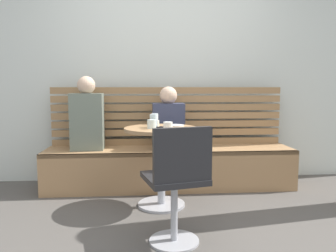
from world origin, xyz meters
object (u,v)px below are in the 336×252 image
object	(u,v)px
cafe_table	(161,151)
phone_on_table	(163,127)
cup_glass_tall	(154,121)
cup_glass_short	(152,124)
cup_water_clear	(155,119)
cup_espresso_small	(156,123)
person_child_left	(168,121)
cup_ceramic_white	(168,126)
booth_bench	(170,168)
person_adult	(87,117)
plate_small	(175,125)
white_chair	(177,181)

from	to	relation	value
cafe_table	phone_on_table	bearing A→B (deg)	-49.31
cup_glass_tall	cup_glass_short	bearing A→B (deg)	-100.95
cup_water_clear	phone_on_table	xyz separation A→B (m)	(0.07, -0.29, -0.05)
cup_espresso_small	phone_on_table	distance (m)	0.17
cafe_table	cup_glass_short	bearing A→B (deg)	-142.81
cafe_table	cup_glass_short	distance (m)	0.28
cafe_table	person_child_left	size ratio (longest dim) A/B	1.09
cup_ceramic_white	phone_on_table	bearing A→B (deg)	100.46
cup_glass_short	cup_glass_tall	xyz separation A→B (m)	(0.02, 0.11, 0.02)
cup_water_clear	cup_glass_tall	distance (m)	0.23
booth_bench	person_adult	size ratio (longest dim) A/B	3.44
cup_glass_short	cup_glass_tall	distance (m)	0.11
plate_small	cup_espresso_small	bearing A→B (deg)	171.79
person_adult	person_child_left	size ratio (longest dim) A/B	1.16
person_child_left	person_adult	bearing A→B (deg)	179.21
cup_glass_tall	cup_ceramic_white	bearing A→B (deg)	-61.67
cafe_table	cup_water_clear	bearing A→B (deg)	100.19
cup_ceramic_white	person_adult	bearing A→B (deg)	137.05
booth_bench	cup_ceramic_white	size ratio (longest dim) A/B	33.75
person_child_left	cafe_table	bearing A→B (deg)	-101.25
cup_water_clear	cup_glass_tall	size ratio (longest dim) A/B	0.92
cup_glass_tall	white_chair	bearing A→B (deg)	-81.40
cafe_table	plate_small	world-z (taller)	plate_small
cup_ceramic_white	cup_glass_short	distance (m)	0.17
cafe_table	cup_glass_tall	world-z (taller)	cup_glass_tall
person_adult	cup_ceramic_white	size ratio (longest dim) A/B	9.80
booth_bench	cup_ceramic_white	bearing A→B (deg)	-96.30
booth_bench	plate_small	size ratio (longest dim) A/B	15.88
cup_espresso_small	cup_glass_tall	size ratio (longest dim) A/B	0.47
white_chair	person_adult	distance (m)	1.64
cafe_table	cup_espresso_small	size ratio (longest dim) A/B	13.21
cup_glass_short	phone_on_table	bearing A→B (deg)	22.66
cafe_table	person_adult	distance (m)	0.99
white_chair	plate_small	world-z (taller)	white_chair
white_chair	cup_water_clear	distance (m)	1.13
cup_ceramic_white	cup_glass_tall	size ratio (longest dim) A/B	0.67
person_child_left	cup_glass_tall	xyz separation A→B (m)	(-0.18, -0.52, 0.06)
booth_bench	cafe_table	xyz separation A→B (m)	(-0.13, -0.57, 0.30)
white_chair	cup_glass_tall	bearing A→B (deg)	98.60
person_adult	cup_glass_tall	world-z (taller)	person_adult
phone_on_table	booth_bench	bearing A→B (deg)	31.02
phone_on_table	person_child_left	bearing A→B (deg)	32.59
cup_ceramic_white	cup_glass_tall	distance (m)	0.25
white_chair	cup_water_clear	size ratio (longest dim) A/B	7.73
cafe_table	person_child_left	distance (m)	0.61
phone_on_table	cup_glass_tall	bearing A→B (deg)	96.25
cafe_table	phone_on_table	world-z (taller)	phone_on_table
white_chair	phone_on_table	xyz separation A→B (m)	(-0.04, 0.79, 0.28)
cup_espresso_small	person_child_left	bearing A→B (deg)	70.70
cup_glass_tall	phone_on_table	xyz separation A→B (m)	(0.09, -0.06, -0.06)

